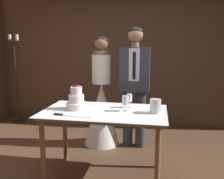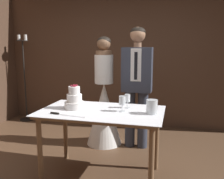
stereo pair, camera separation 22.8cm
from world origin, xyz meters
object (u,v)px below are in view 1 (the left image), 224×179
(wine_glass_middle, at_px, (125,101))
(groom, at_px, (135,80))
(tiered_cake, at_px, (76,101))
(wine_glass_near, at_px, (129,98))
(hurricane_candle, at_px, (155,106))
(bride, at_px, (102,106))
(cake_knife, at_px, (65,115))
(candle_stand, at_px, (16,83))
(cake_table, at_px, (104,119))

(wine_glass_middle, height_order, groom, groom)
(tiered_cake, distance_m, wine_glass_middle, 0.57)
(tiered_cake, distance_m, wine_glass_near, 0.62)
(tiered_cake, bearing_deg, groom, 58.68)
(hurricane_candle, relative_size, bride, 0.09)
(cake_knife, relative_size, hurricane_candle, 2.66)
(wine_glass_middle, distance_m, candle_stand, 2.96)
(hurricane_candle, bearing_deg, groom, 108.02)
(cake_knife, xyz_separation_m, bride, (0.11, 1.24, -0.20))
(wine_glass_near, relative_size, hurricane_candle, 1.06)
(cake_table, distance_m, wine_glass_near, 0.39)
(cake_knife, xyz_separation_m, hurricane_candle, (0.93, 0.28, 0.07))
(candle_stand, bearing_deg, wine_glass_middle, -36.15)
(cake_table, relative_size, bride, 0.84)
(cake_knife, bearing_deg, candle_stand, 136.98)
(tiered_cake, relative_size, groom, 0.16)
(cake_knife, relative_size, groom, 0.23)
(wine_glass_middle, bearing_deg, hurricane_candle, -3.52)
(tiered_cake, height_order, cake_knife, tiered_cake)
(wine_glass_middle, height_order, hurricane_candle, wine_glass_middle)
(bride, relative_size, candle_stand, 0.96)
(cake_table, relative_size, wine_glass_middle, 7.92)
(tiered_cake, distance_m, candle_stand, 2.53)
(hurricane_candle, height_order, bride, bride)
(tiered_cake, relative_size, candle_stand, 0.16)
(tiered_cake, bearing_deg, bride, 85.33)
(cake_table, height_order, candle_stand, candle_stand)
(tiered_cake, distance_m, groom, 1.12)
(cake_knife, xyz_separation_m, groom, (0.62, 1.24, 0.21))
(cake_table, xyz_separation_m, wine_glass_near, (0.26, 0.20, 0.21))
(wine_glass_middle, xyz_separation_m, groom, (0.02, 0.94, 0.10))
(cake_knife, bearing_deg, hurricane_candle, 22.52)
(wine_glass_near, distance_m, hurricane_candle, 0.36)
(wine_glass_near, height_order, wine_glass_middle, wine_glass_middle)
(cake_knife, bearing_deg, tiered_cake, 88.82)
(groom, bearing_deg, cake_table, -104.51)
(wine_glass_middle, relative_size, bride, 0.11)
(wine_glass_near, distance_m, wine_glass_middle, 0.17)
(hurricane_candle, bearing_deg, wine_glass_near, 148.23)
(tiered_cake, relative_size, bride, 0.17)
(cake_knife, bearing_deg, wine_glass_middle, 32.34)
(groom, bearing_deg, tiered_cake, -121.32)
(hurricane_candle, height_order, groom, groom)
(wine_glass_near, bearing_deg, hurricane_candle, -31.77)
(tiered_cake, height_order, wine_glass_middle, tiered_cake)
(wine_glass_near, height_order, groom, groom)
(wine_glass_middle, bearing_deg, tiered_cake, -178.95)
(candle_stand, bearing_deg, tiered_cake, -43.91)
(hurricane_candle, bearing_deg, bride, 130.24)
(wine_glass_middle, distance_m, groom, 0.95)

